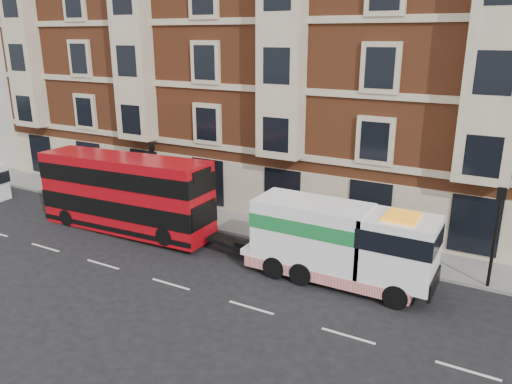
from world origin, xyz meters
TOP-DOWN VIEW (x-y plane):
  - ground at (0.00, 0.00)m, footprint 120.00×120.00m
  - sidewalk at (0.00, 7.50)m, footprint 90.00×3.00m
  - victorian_terrace at (0.50, 15.00)m, footprint 45.00×12.00m
  - lamp_post_west at (-6.00, 6.20)m, footprint 0.35×0.15m
  - lamp_post_east at (12.00, 6.20)m, footprint 0.35×0.15m
  - double_decker_bus at (-5.97, 3.77)m, footprint 10.33×2.37m
  - tow_truck at (6.08, 3.77)m, footprint 8.27×2.44m
  - pedestrian at (-10.79, 6.72)m, footprint 0.66×0.54m

SIDE VIEW (x-z plane):
  - ground at x=0.00m, z-range 0.00..0.00m
  - sidewalk at x=0.00m, z-range 0.00..0.15m
  - pedestrian at x=-10.79m, z-range 0.15..1.72m
  - tow_truck at x=6.08m, z-range 0.10..3.55m
  - double_decker_bus at x=-5.97m, z-range 0.12..4.31m
  - lamp_post_west at x=-6.00m, z-range 0.50..4.85m
  - lamp_post_east at x=12.00m, z-range 0.50..4.85m
  - victorian_terrace at x=0.50m, z-range -0.13..20.27m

